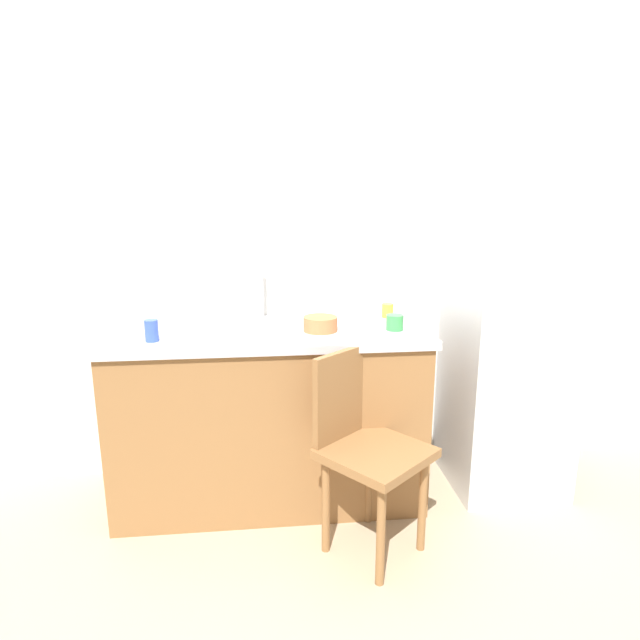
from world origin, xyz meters
name	(u,v)px	position (x,y,z in m)	size (l,w,h in m)	color
ground_plane	(335,575)	(0.00, 0.00, 0.00)	(8.00, 8.00, 0.00)	tan
back_wall	(312,233)	(0.00, 1.00, 1.34)	(4.80, 0.10, 2.67)	silver
cabinet_base	(270,418)	(-0.25, 0.65, 0.43)	(1.50, 0.60, 0.86)	olive
countertop	(268,333)	(-0.25, 0.65, 0.88)	(1.54, 0.64, 0.04)	#B7B7BC
faucet	(261,293)	(-0.28, 0.90, 1.03)	(0.02, 0.02, 0.26)	#B7B7BC
refrigerator	(505,384)	(0.99, 0.66, 0.56)	(0.56, 0.58, 1.12)	silver
chair	(365,443)	(0.15, 0.19, 0.50)	(0.56, 0.56, 0.89)	olive
terracotta_bowl	(320,324)	(0.00, 0.58, 0.94)	(0.16, 0.16, 0.07)	#C67042
cup_green	(395,322)	(0.36, 0.56, 0.94)	(0.08, 0.08, 0.07)	green
cup_white	(186,332)	(-0.61, 0.43, 0.95)	(0.07, 0.07, 0.11)	white
cup_blue	(152,331)	(-0.77, 0.49, 0.95)	(0.06, 0.06, 0.10)	blue
cup_yellow	(388,311)	(0.39, 0.83, 0.94)	(0.06, 0.06, 0.07)	yellow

